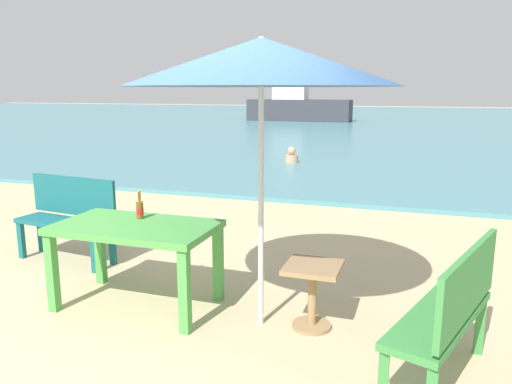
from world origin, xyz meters
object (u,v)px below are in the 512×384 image
at_px(bench_teal_center, 69,214).
at_px(bench_green_left, 451,308).
at_px(side_table_wood, 313,287).
at_px(beer_bottle_amber, 140,209).
at_px(patio_umbrella, 261,62).
at_px(swimmer_person, 292,156).
at_px(boat_cargo_ship, 298,107).
at_px(picnic_table_green, 136,236).

bearing_deg(bench_teal_center, bench_green_left, -17.53).
bearing_deg(side_table_wood, beer_bottle_amber, 176.32).
xyz_separation_m(bench_teal_center, bench_green_left, (3.99, -1.26, 0.00)).
height_order(patio_umbrella, swimmer_person, patio_umbrella).
distance_m(bench_teal_center, boat_cargo_ship, 25.47).
height_order(picnic_table_green, swimmer_person, picnic_table_green).
xyz_separation_m(patio_umbrella, bench_green_left, (1.43, -0.43, -1.58)).
xyz_separation_m(bench_teal_center, swimmer_person, (0.58, 7.81, -0.30)).
relative_size(picnic_table_green, bench_teal_center, 1.14).
xyz_separation_m(beer_bottle_amber, patio_umbrella, (1.22, -0.18, 1.26)).
distance_m(picnic_table_green, boat_cargo_ship, 26.52).
relative_size(picnic_table_green, side_table_wood, 2.59).
relative_size(beer_bottle_amber, patio_umbrella, 0.12).
xyz_separation_m(beer_bottle_amber, boat_cargo_ship, (-4.91, 25.87, 0.04)).
height_order(patio_umbrella, bench_teal_center, patio_umbrella).
bearing_deg(bench_teal_center, patio_umbrella, -17.90).
xyz_separation_m(side_table_wood, swimmer_person, (-2.40, 8.57, -0.11)).
xyz_separation_m(beer_bottle_amber, side_table_wood, (1.64, -0.11, -0.50)).
height_order(beer_bottle_amber, swimmer_person, beer_bottle_amber).
bearing_deg(patio_umbrella, bench_teal_center, 162.10).
relative_size(patio_umbrella, bench_teal_center, 1.87).
bearing_deg(side_table_wood, swimmer_person, 105.68).
bearing_deg(swimmer_person, beer_bottle_amber, -84.82).
xyz_separation_m(picnic_table_green, beer_bottle_amber, (-0.06, 0.18, 0.20)).
distance_m(patio_umbrella, swimmer_person, 9.06).
relative_size(picnic_table_green, patio_umbrella, 0.61).
xyz_separation_m(picnic_table_green, side_table_wood, (1.58, 0.08, -0.30)).
relative_size(side_table_wood, boat_cargo_ship, 0.09).
bearing_deg(beer_bottle_amber, boat_cargo_ship, 100.75).
relative_size(picnic_table_green, beer_bottle_amber, 5.28).
relative_size(side_table_wood, bench_green_left, 0.43).
relative_size(patio_umbrella, bench_green_left, 1.84).
relative_size(side_table_wood, bench_teal_center, 0.44).
relative_size(beer_bottle_amber, bench_green_left, 0.21).
distance_m(swimmer_person, boat_cargo_ship, 17.91).
height_order(side_table_wood, bench_teal_center, bench_teal_center).
relative_size(bench_teal_center, boat_cargo_ship, 0.20).
distance_m(beer_bottle_amber, patio_umbrella, 1.77).
distance_m(bench_green_left, boat_cargo_ship, 27.54).
bearing_deg(beer_bottle_amber, swimmer_person, 95.18).
height_order(picnic_table_green, side_table_wood, picnic_table_green).
distance_m(picnic_table_green, side_table_wood, 1.61).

